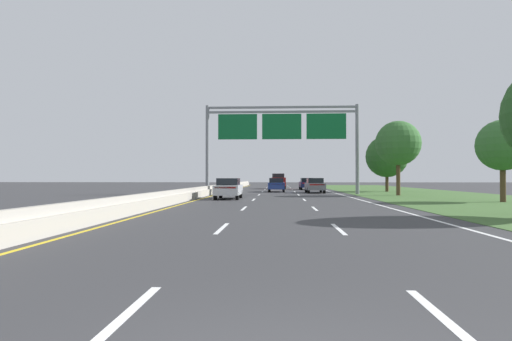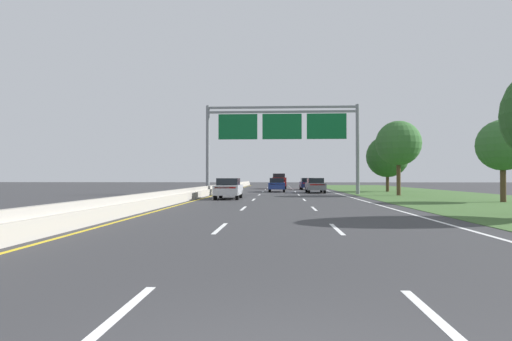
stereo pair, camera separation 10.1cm
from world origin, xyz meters
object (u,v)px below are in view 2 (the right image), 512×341
at_px(overhead_sign_gantry, 282,130).
at_px(car_navy_right_lane_sedan, 307,184).
at_px(car_grey_right_lane_sedan, 315,185).
at_px(roadside_tree_distant, 387,156).
at_px(pickup_truck_red, 279,181).
at_px(car_silver_left_lane_sedan, 229,188).
at_px(roadside_tree_mid, 503,145).
at_px(car_blue_centre_lane_sedan, 277,185).
at_px(roadside_tree_far, 398,143).

height_order(overhead_sign_gantry, car_navy_right_lane_sedan, overhead_sign_gantry).
height_order(overhead_sign_gantry, car_grey_right_lane_sedan, overhead_sign_gantry).
xyz_separation_m(overhead_sign_gantry, roadside_tree_distant, (12.07, 7.76, -2.21)).
height_order(pickup_truck_red, car_silver_left_lane_sedan, pickup_truck_red).
distance_m(pickup_truck_red, roadside_tree_mid, 36.78).
xyz_separation_m(pickup_truck_red, car_grey_right_lane_sedan, (3.86, -16.77, -0.26)).
bearing_deg(roadside_tree_mid, car_blue_centre_lane_sedan, 126.90).
height_order(pickup_truck_red, car_grey_right_lane_sedan, pickup_truck_red).
relative_size(car_silver_left_lane_sedan, car_navy_right_lane_sedan, 0.99).
height_order(car_blue_centre_lane_sedan, roadside_tree_distant, roadside_tree_distant).
distance_m(car_blue_centre_lane_sedan, roadside_tree_mid, 25.12).
relative_size(car_blue_centre_lane_sedan, roadside_tree_mid, 0.81).
distance_m(pickup_truck_red, roadside_tree_far, 25.89).
bearing_deg(car_navy_right_lane_sedan, car_grey_right_lane_sedan, 179.47).
bearing_deg(car_navy_right_lane_sedan, roadside_tree_far, -160.19).
relative_size(pickup_truck_red, roadside_tree_far, 0.81).
relative_size(car_blue_centre_lane_sedan, car_grey_right_lane_sedan, 0.99).
xyz_separation_m(roadside_tree_mid, roadside_tree_far, (-3.99, 10.32, 0.96)).
relative_size(overhead_sign_gantry, roadside_tree_distant, 2.34).
xyz_separation_m(car_blue_centre_lane_sedan, car_grey_right_lane_sedan, (4.07, -3.14, 0.00)).
bearing_deg(overhead_sign_gantry, roadside_tree_distant, 32.72).
bearing_deg(car_navy_right_lane_sedan, overhead_sign_gantry, 166.61).
xyz_separation_m(roadside_tree_mid, roadside_tree_distant, (-2.36, 21.00, 0.29)).
xyz_separation_m(overhead_sign_gantry, car_navy_right_lane_sedan, (3.44, 15.57, -5.42)).
bearing_deg(pickup_truck_red, overhead_sign_gantry, 179.92).
distance_m(car_blue_centre_lane_sedan, roadside_tree_far, 15.12).
relative_size(car_navy_right_lane_sedan, roadside_tree_distant, 0.69).
bearing_deg(car_navy_right_lane_sedan, car_silver_left_lane_sedan, 162.40).
height_order(car_grey_right_lane_sedan, roadside_tree_distant, roadside_tree_distant).
bearing_deg(car_blue_centre_lane_sedan, roadside_tree_mid, -143.01).
xyz_separation_m(car_navy_right_lane_sedan, roadside_tree_distant, (8.63, -7.81, 3.22)).
bearing_deg(roadside_tree_far, car_silver_left_lane_sedan, -155.10).
bearing_deg(car_grey_right_lane_sedan, overhead_sign_gantry, 134.18).
bearing_deg(car_blue_centre_lane_sedan, roadside_tree_far, -131.13).
relative_size(overhead_sign_gantry, car_blue_centre_lane_sedan, 3.42).
relative_size(car_silver_left_lane_sedan, roadside_tree_far, 0.65).
relative_size(car_silver_left_lane_sedan, roadside_tree_distant, 0.68).
xyz_separation_m(overhead_sign_gantry, car_silver_left_lane_sedan, (-4.12, -9.69, -5.42)).
height_order(car_blue_centre_lane_sedan, roadside_tree_far, roadside_tree_far).
relative_size(pickup_truck_red, car_blue_centre_lane_sedan, 1.23).
bearing_deg(roadside_tree_distant, roadside_tree_mid, -83.59).
xyz_separation_m(overhead_sign_gantry, roadside_tree_far, (10.44, -2.93, -1.54)).
relative_size(overhead_sign_gantry, car_navy_right_lane_sedan, 3.40).
distance_m(car_navy_right_lane_sedan, roadside_tree_far, 20.16).
height_order(car_grey_right_lane_sedan, roadside_tree_far, roadside_tree_far).
bearing_deg(car_silver_left_lane_sedan, roadside_tree_far, -65.14).
bearing_deg(car_silver_left_lane_sedan, car_blue_centre_lane_sedan, -12.34).
bearing_deg(overhead_sign_gantry, roadside_tree_far, -15.65).
height_order(pickup_truck_red, car_navy_right_lane_sedan, pickup_truck_red).
distance_m(overhead_sign_gantry, car_grey_right_lane_sedan, 7.39).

